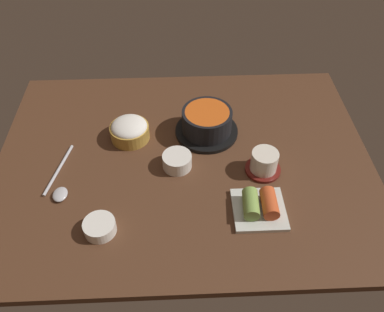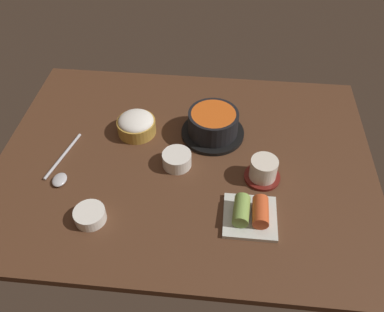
{
  "view_description": "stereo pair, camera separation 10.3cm",
  "coord_description": "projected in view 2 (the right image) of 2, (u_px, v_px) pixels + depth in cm",
  "views": [
    {
      "loc": [
        -1.13,
        -73.87,
        79.0
      ],
      "look_at": [
        2.0,
        -2.0,
        5.0
      ],
      "focal_mm": 37.29,
      "sensor_mm": 36.0,
      "label": 1
    },
    {
      "loc": [
        9.17,
        -73.58,
        79.0
      ],
      "look_at": [
        2.0,
        -2.0,
        5.0
      ],
      "focal_mm": 37.29,
      "sensor_mm": 36.0,
      "label": 2
    }
  ],
  "objects": [
    {
      "name": "dining_table",
      "position": [
        185.0,
        161.0,
        1.08
      ],
      "size": [
        100.0,
        76.0,
        2.0
      ],
      "primitive_type": "cube",
      "color": "#4C2D1C",
      "rests_on": "ground"
    },
    {
      "name": "stone_pot",
      "position": [
        213.0,
        124.0,
        1.11
      ],
      "size": [
        17.76,
        17.76,
        7.67
      ],
      "color": "black",
      "rests_on": "dining_table"
    },
    {
      "name": "rice_bowl",
      "position": [
        136.0,
        124.0,
        1.12
      ],
      "size": [
        10.82,
        10.82,
        6.0
      ],
      "color": "#B78C38",
      "rests_on": "dining_table"
    },
    {
      "name": "tea_cup_with_saucer",
      "position": [
        263.0,
        170.0,
        1.0
      ],
      "size": [
        9.21,
        9.21,
        6.25
      ],
      "color": "maroon",
      "rests_on": "dining_table"
    },
    {
      "name": "banchan_cup_center",
      "position": [
        177.0,
        159.0,
        1.04
      ],
      "size": [
        7.63,
        7.63,
        3.86
      ],
      "color": "white",
      "rests_on": "dining_table"
    },
    {
      "name": "kimchi_plate",
      "position": [
        250.0,
        213.0,
        0.92
      ],
      "size": [
        12.41,
        12.41,
        4.74
      ],
      "color": "silver",
      "rests_on": "dining_table"
    },
    {
      "name": "side_bowl_near",
      "position": [
        90.0,
        215.0,
        0.92
      ],
      "size": [
        7.35,
        7.35,
        3.01
      ],
      "color": "white",
      "rests_on": "dining_table"
    },
    {
      "name": "spoon",
      "position": [
        61.0,
        171.0,
        1.03
      ],
      "size": [
        6.29,
        19.64,
        1.35
      ],
      "color": "#B7B7BC",
      "rests_on": "dining_table"
    }
  ]
}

